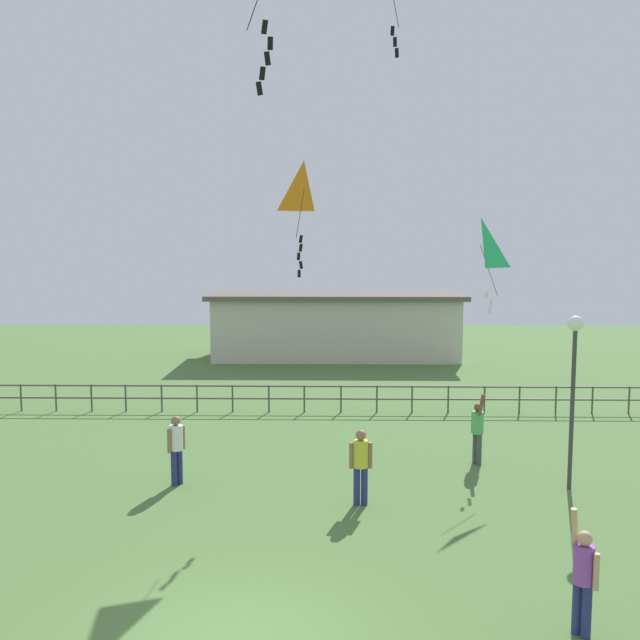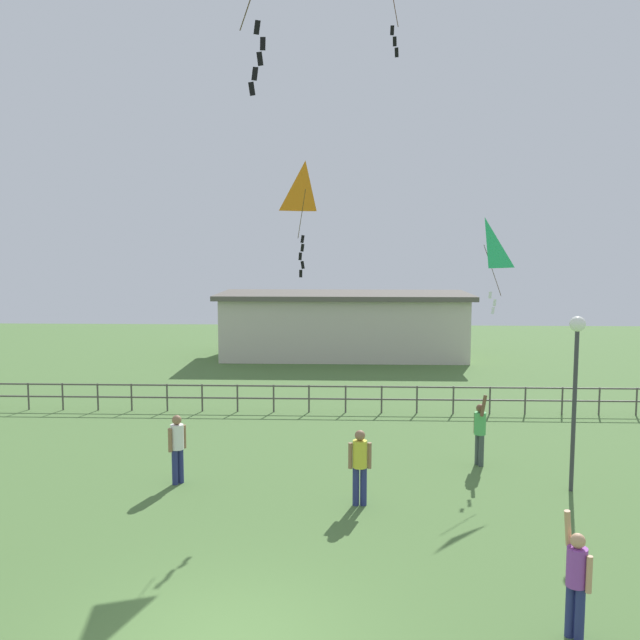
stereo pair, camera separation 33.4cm
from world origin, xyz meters
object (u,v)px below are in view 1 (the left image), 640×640
person_4 (176,445)px  lamppost (574,363)px  person_0 (361,462)px  kite_3 (304,193)px  kite_1 (481,247)px  person_3 (478,428)px  person_1 (583,574)px

person_4 → lamppost: bearing=-0.8°
person_0 → person_4: (-4.36, 1.23, -0.01)m
person_0 → kite_3: (-1.35, 2.60, 6.03)m
person_0 → kite_3: size_ratio=0.60×
kite_1 → kite_3: kite_3 is taller
kite_3 → person_3: bearing=4.0°
person_0 → kite_1: bearing=54.2°
lamppost → person_0: 5.49m
person_0 → kite_3: bearing=117.4°
person_3 → person_0: bearing=-137.4°
person_3 → kite_1: (0.40, 2.05, 4.72)m
lamppost → person_3: lamppost is taller
person_3 → kite_3: size_ratio=0.68×
person_3 → person_4: (-7.54, -1.69, 0.01)m
person_3 → kite_3: 7.56m
person_0 → kite_1: size_ratio=0.64×
person_1 → kite_3: (-4.39, 7.72, 6.06)m
person_3 → kite_1: 5.16m
person_1 → kite_1: kite_1 is taller
lamppost → person_1: lamppost is taller
person_0 → person_3: person_3 is taller
person_1 → person_4: 9.76m
kite_1 → person_0: bearing=-125.8°
person_3 → person_4: 7.73m
person_4 → kite_1: kite_1 is taller
person_4 → kite_1: bearing=25.2°
lamppost → person_3: size_ratio=2.15×
person_0 → person_3: (3.18, 2.92, -0.02)m
kite_1 → lamppost: bearing=-70.1°
lamppost → kite_1: (-1.40, 3.87, 2.66)m
person_3 → kite_1: size_ratio=0.72×
kite_1 → person_4: bearing=-154.8°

